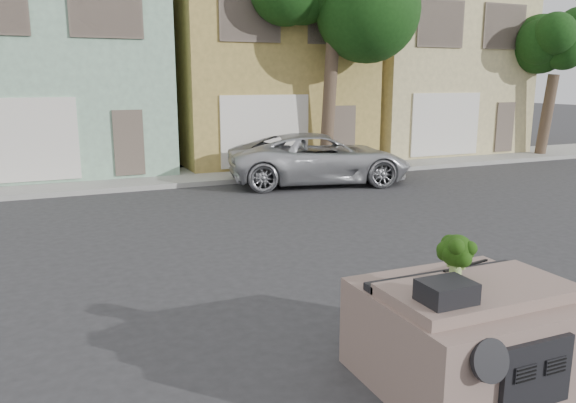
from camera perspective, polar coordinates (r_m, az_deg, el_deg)
ground_plane at (r=8.78m, az=4.43°, el=-8.67°), size 120.00×120.00×0.00m
sidewalk at (r=18.42m, az=-10.91°, el=2.46°), size 40.00×3.00×0.15m
townhouse_mint at (r=21.76m, az=-22.99°, el=12.99°), size 7.20×8.20×7.55m
townhouse_tan at (r=23.13m, az=-3.55°, el=13.80°), size 7.20×8.20×7.55m
townhouse_beige at (r=26.63m, az=12.25°, el=13.34°), size 7.20×8.20×7.55m
silver_pickup at (r=17.42m, az=3.21°, el=1.86°), size 5.99×3.67×1.55m
tree_near at (r=19.24m, az=4.28°, el=15.53°), size 4.40×4.00×8.50m
tree_far at (r=25.42m, az=25.04°, el=10.81°), size 3.20×3.00×6.00m
car_dashboard at (r=6.28m, az=17.62°, el=-12.50°), size 2.00×1.80×1.12m
instrument_hump at (r=5.44m, az=15.80°, el=-8.80°), size 0.48×0.38×0.20m
wiper_arm at (r=6.52m, az=17.64°, el=-6.21°), size 0.69×0.15×0.02m
broccoli at (r=5.98m, az=16.73°, el=-5.44°), size 0.40×0.40×0.49m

